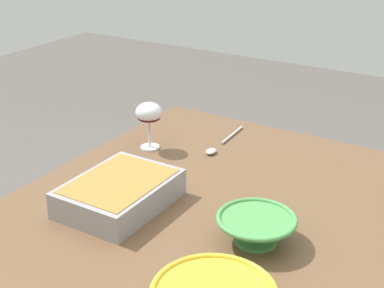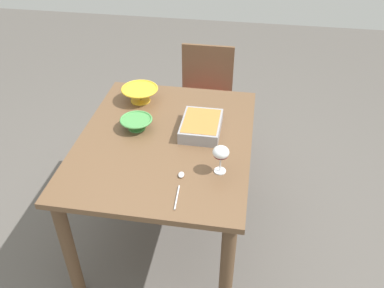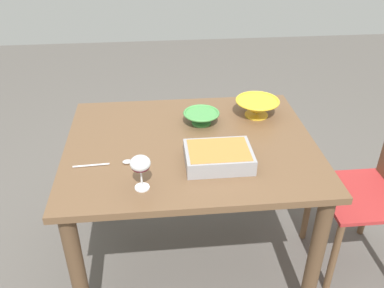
# 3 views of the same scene
# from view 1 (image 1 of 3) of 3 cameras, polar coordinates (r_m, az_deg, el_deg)

# --- Properties ---
(dining_table) EXTENTS (1.19, 0.96, 0.77)m
(dining_table) POSITION_cam_1_polar(r_m,az_deg,el_deg) (1.51, 1.19, -10.56)
(dining_table) COLOR brown
(dining_table) RESTS_ON ground_plane
(wine_glass) EXTENTS (0.08, 0.08, 0.15)m
(wine_glass) POSITION_cam_1_polar(r_m,az_deg,el_deg) (1.73, -4.41, 2.98)
(wine_glass) COLOR white
(wine_glass) RESTS_ON dining_table
(casserole_dish) EXTENTS (0.29, 0.22, 0.07)m
(casserole_dish) POSITION_cam_1_polar(r_m,az_deg,el_deg) (1.44, -7.40, -4.83)
(casserole_dish) COLOR #99999E
(casserole_dish) RESTS_ON dining_table
(small_bowl) EXTENTS (0.19, 0.19, 0.07)m
(small_bowl) POSITION_cam_1_polar(r_m,az_deg,el_deg) (1.29, 6.56, -8.43)
(small_bowl) COLOR #4C994C
(small_bowl) RESTS_ON dining_table
(serving_spoon) EXTENTS (0.26, 0.03, 0.01)m
(serving_spoon) POSITION_cam_1_polar(r_m,az_deg,el_deg) (1.77, 2.76, -0.12)
(serving_spoon) COLOR silver
(serving_spoon) RESTS_ON dining_table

